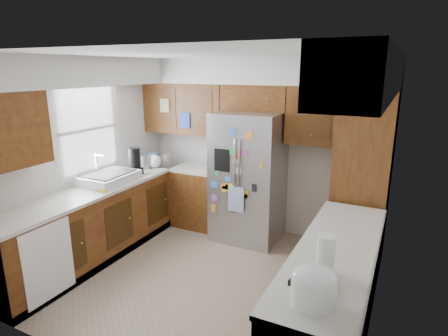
{
  "coord_description": "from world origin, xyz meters",
  "views": [
    {
      "loc": [
        1.92,
        -3.42,
        2.37
      ],
      "look_at": [
        0.05,
        0.35,
        1.24
      ],
      "focal_mm": 30.0,
      "sensor_mm": 36.0,
      "label": 1
    }
  ],
  "objects_px": {
    "pantry": "(363,180)",
    "rice_cooker": "(314,285)",
    "fridge": "(248,177)",
    "paper_towel": "(326,254)"
  },
  "relations": [
    {
      "from": "pantry",
      "to": "rice_cooker",
      "type": "height_order",
      "value": "pantry"
    },
    {
      "from": "pantry",
      "to": "paper_towel",
      "type": "relative_size",
      "value": 7.29
    },
    {
      "from": "rice_cooker",
      "to": "paper_towel",
      "type": "xyz_separation_m",
      "value": [
        -0.01,
        0.4,
        0.02
      ]
    },
    {
      "from": "fridge",
      "to": "paper_towel",
      "type": "height_order",
      "value": "fridge"
    },
    {
      "from": "pantry",
      "to": "paper_towel",
      "type": "height_order",
      "value": "pantry"
    },
    {
      "from": "fridge",
      "to": "rice_cooker",
      "type": "height_order",
      "value": "fridge"
    },
    {
      "from": "pantry",
      "to": "fridge",
      "type": "xyz_separation_m",
      "value": [
        -1.5,
        0.05,
        -0.17
      ]
    },
    {
      "from": "fridge",
      "to": "paper_towel",
      "type": "relative_size",
      "value": 6.1
    },
    {
      "from": "rice_cooker",
      "to": "paper_towel",
      "type": "bearing_deg",
      "value": 91.37
    },
    {
      "from": "pantry",
      "to": "rice_cooker",
      "type": "relative_size",
      "value": 7.24
    }
  ]
}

